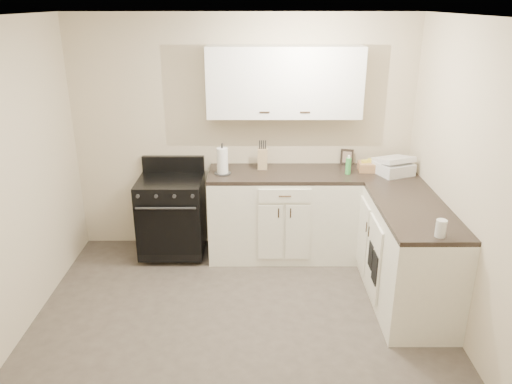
{
  "coord_description": "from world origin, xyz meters",
  "views": [
    {
      "loc": [
        0.13,
        -3.38,
        2.61
      ],
      "look_at": [
        0.14,
        0.85,
        0.97
      ],
      "focal_mm": 35.0,
      "sensor_mm": 36.0,
      "label": 1
    }
  ],
  "objects_px": {
    "knife_block": "(263,159)",
    "wicker_basket": "(371,167)",
    "countertop_grill": "(393,168)",
    "stove": "(172,216)",
    "paper_towel": "(222,161)"
  },
  "relations": [
    {
      "from": "paper_towel",
      "to": "wicker_basket",
      "type": "xyz_separation_m",
      "value": [
        1.54,
        0.09,
        -0.09
      ]
    },
    {
      "from": "knife_block",
      "to": "countertop_grill",
      "type": "xyz_separation_m",
      "value": [
        1.34,
        -0.16,
        -0.05
      ]
    },
    {
      "from": "knife_block",
      "to": "wicker_basket",
      "type": "distance_m",
      "value": 1.14
    },
    {
      "from": "stove",
      "to": "paper_towel",
      "type": "distance_m",
      "value": 0.83
    },
    {
      "from": "wicker_basket",
      "to": "paper_towel",
      "type": "bearing_deg",
      "value": -176.56
    },
    {
      "from": "knife_block",
      "to": "countertop_grill",
      "type": "distance_m",
      "value": 1.35
    },
    {
      "from": "knife_block",
      "to": "wicker_basket",
      "type": "relative_size",
      "value": 0.81
    },
    {
      "from": "knife_block",
      "to": "wicker_basket",
      "type": "height_order",
      "value": "knife_block"
    },
    {
      "from": "stove",
      "to": "wicker_basket",
      "type": "relative_size",
      "value": 3.01
    },
    {
      "from": "knife_block",
      "to": "countertop_grill",
      "type": "relative_size",
      "value": 0.66
    },
    {
      "from": "paper_towel",
      "to": "countertop_grill",
      "type": "distance_m",
      "value": 1.75
    },
    {
      "from": "wicker_basket",
      "to": "countertop_grill",
      "type": "xyz_separation_m",
      "value": [
        0.2,
        -0.1,
        0.02
      ]
    },
    {
      "from": "wicker_basket",
      "to": "countertop_grill",
      "type": "height_order",
      "value": "countertop_grill"
    },
    {
      "from": "knife_block",
      "to": "countertop_grill",
      "type": "height_order",
      "value": "knife_block"
    },
    {
      "from": "knife_block",
      "to": "wicker_basket",
      "type": "bearing_deg",
      "value": -0.9
    }
  ]
}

